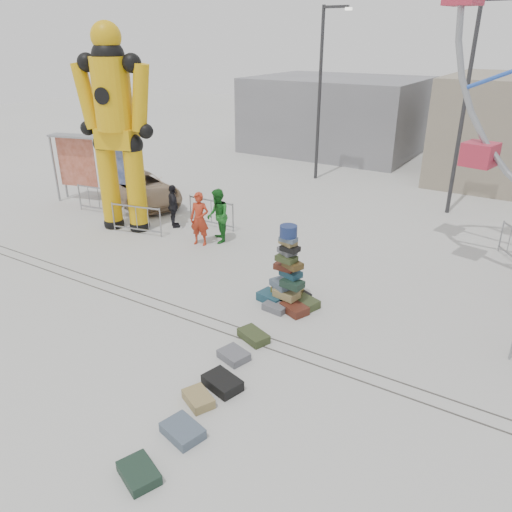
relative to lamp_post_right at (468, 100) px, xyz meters
The scene contains 23 objects.
ground 14.09m from the lamp_post_right, 103.39° to the right, with size 90.00×90.00×0.00m, color #9E9E99.
track_line_near 13.54m from the lamp_post_right, 104.01° to the right, with size 40.00×0.04×0.01m, color #47443F.
track_line_far 13.18m from the lamp_post_right, 104.46° to the right, with size 40.00×0.04×0.01m, color #47443F.
building_left 13.00m from the lamp_post_right, 135.30° to the left, with size 10.00×8.00×4.40m, color gray.
lamp_post_right is the anchor object (origin of this frame).
lamp_post_left 7.28m from the lamp_post_right, 164.05° to the left, with size 1.41×0.25×8.00m.
suitcase_tower 11.19m from the lamp_post_right, 101.16° to the right, with size 1.75×1.46×2.31m.
crash_test_dummy 13.08m from the lamp_post_right, 140.25° to the right, with size 2.96×1.30×7.44m.
banner_scaffold 15.10m from the lamp_post_right, 153.51° to the right, with size 4.02×1.74×2.89m.
steamer_trunk 11.10m from the lamp_post_right, 102.43° to the right, with size 0.84×0.48×0.39m, color silver.
row_case_0 13.16m from the lamp_post_right, 98.78° to the right, with size 0.78×0.46×0.21m, color #354120.
row_case_1 14.00m from the lamp_post_right, 98.05° to the right, with size 0.65×0.51×0.19m, color slate.
row_case_2 14.86m from the lamp_post_right, 96.05° to the right, with size 0.80×0.54×0.23m, color black.
row_case_3 15.49m from the lamp_post_right, 96.28° to the right, with size 0.67×0.45×0.21m, color #97824C.
row_case_4 16.28m from the lamp_post_right, 94.85° to the right, with size 0.76×0.55×0.21m, color #4C5C6D.
row_case_5 17.37m from the lamp_post_right, 94.53° to the right, with size 0.74×0.52×0.20m, color #1B3125.
barricade_dummy_a 15.02m from the lamp_post_right, 148.28° to the right, with size 2.00×0.10×1.10m, color gray, non-canonical shape.
barricade_dummy_b 13.24m from the lamp_post_right, 137.35° to the right, with size 2.00×0.10×1.10m, color gray, non-canonical shape.
barricade_dummy_c 10.62m from the lamp_post_right, 138.58° to the right, with size 2.00×0.10×1.10m, color gray, non-canonical shape.
pedestrian_red 11.12m from the lamp_post_right, 129.39° to the right, with size 0.69×0.45×1.88m, color #A42D17.
pedestrian_green 10.49m from the lamp_post_right, 129.66° to the right, with size 0.93×0.72×1.91m, color #19661D.
pedestrian_black 11.85m from the lamp_post_right, 139.66° to the right, with size 0.97×0.40×1.66m, color black.
parked_suv 13.67m from the lamp_post_right, 153.97° to the right, with size 2.17×4.71×1.31m, color tan.
Camera 1 is at (6.64, -7.91, 6.76)m, focal length 35.00 mm.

